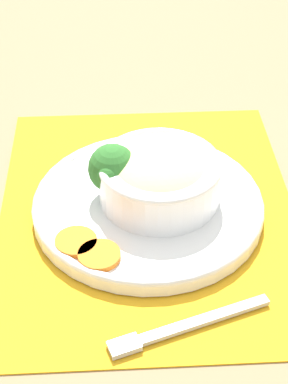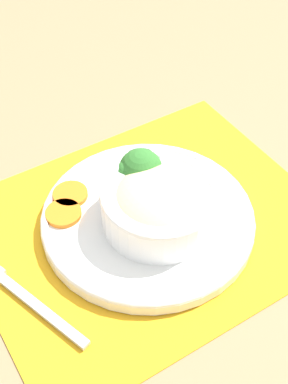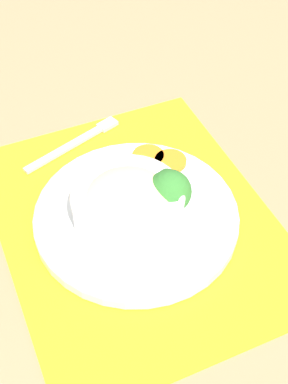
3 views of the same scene
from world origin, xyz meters
name	(u,v)px [view 2 (image 2 of 3)]	position (x,y,z in m)	size (l,w,h in m)	color
ground_plane	(148,225)	(0.00, 0.00, 0.00)	(4.00, 4.00, 0.00)	#8C704C
placemat	(148,224)	(0.00, 0.00, 0.00)	(0.50, 0.42, 0.00)	orange
plate	(148,218)	(0.00, 0.00, 0.02)	(0.29, 0.29, 0.02)	white
bowl	(159,203)	(0.01, -0.02, 0.05)	(0.15, 0.15, 0.07)	white
broccoli_floret	(140,171)	(0.02, 0.04, 0.06)	(0.06, 0.06, 0.07)	#759E51
carrot_slice_near	(70,194)	(-0.06, 0.09, 0.02)	(0.05, 0.05, 0.01)	orange
carrot_slice_middle	(63,213)	(-0.09, 0.07, 0.02)	(0.05, 0.05, 0.01)	orange
fork	(22,294)	(-0.19, 0.00, 0.01)	(0.06, 0.18, 0.01)	#B7B7BC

